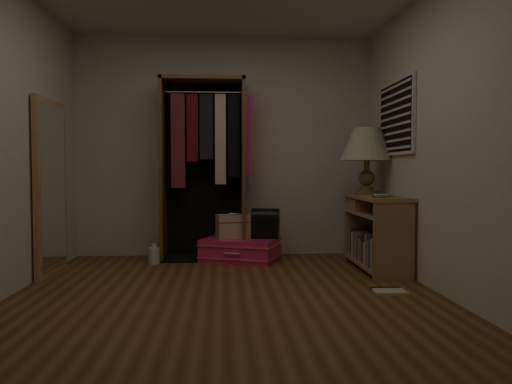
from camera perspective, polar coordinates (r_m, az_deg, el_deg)
ground at (r=4.10m, az=-3.37°, el=-11.83°), size 4.00×4.00×0.00m
room_walls at (r=4.05m, az=-2.35°, el=9.38°), size 3.52×4.02×2.60m
console_bookshelf at (r=5.29m, az=13.44°, el=-4.31°), size 0.42×1.12×0.75m
open_wardrobe at (r=5.75m, az=-5.67°, el=4.51°), size 1.05×0.50×2.05m
floor_mirror at (r=5.25m, az=-22.41°, el=0.51°), size 0.06×0.80×1.70m
pink_suitcase at (r=5.65m, az=-1.78°, el=-6.57°), size 0.98×0.84×0.25m
train_case at (r=5.68m, az=-2.54°, el=-3.90°), size 0.43×0.34×0.28m
black_bag at (r=5.65m, az=1.11°, el=-3.53°), size 0.34×0.26×0.34m
table_lamp at (r=5.58m, az=12.56°, el=5.16°), size 0.64×0.64×0.72m
brass_tray at (r=5.04m, az=14.30°, el=-0.52°), size 0.28×0.28×0.01m
ceramic_bowl at (r=4.95m, az=14.07°, el=-0.44°), size 0.15×0.15×0.04m
white_jug at (r=5.58m, az=-11.58°, el=-7.08°), size 0.16×0.16×0.22m
floor_book at (r=4.37m, az=14.95°, el=-10.86°), size 0.27×0.22×0.02m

